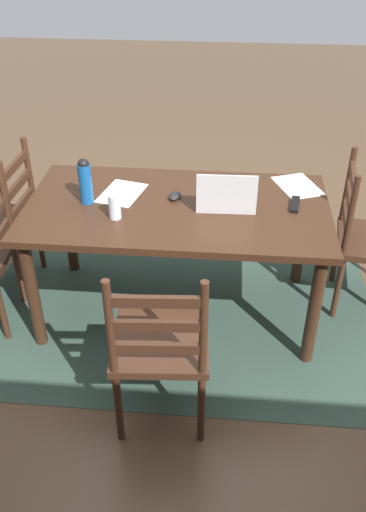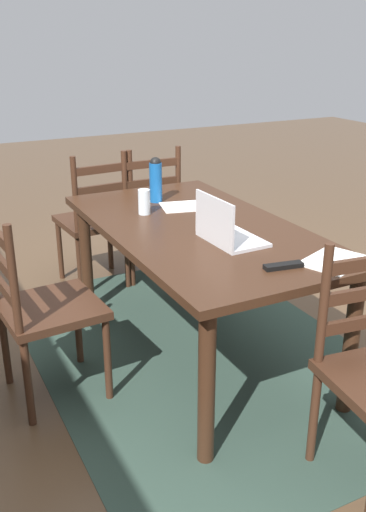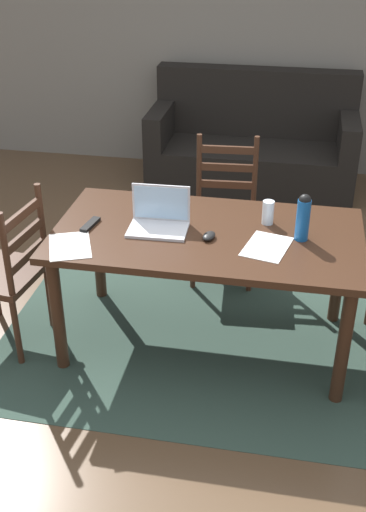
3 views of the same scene
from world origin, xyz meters
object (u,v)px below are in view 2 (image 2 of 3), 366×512
at_px(water_bottle, 156,179).
at_px(drinking_glass, 144,202).
at_px(chair_right_near, 144,214).
at_px(laptop, 225,231).
at_px(chair_right_far, 96,221).
at_px(dining_table, 199,242).
at_px(chair_far_head, 42,308).
at_px(computer_mouse, 210,219).
at_px(tv_remote, 283,266).

xyz_separation_m(water_bottle, drinking_glass, (-0.19, 0.15, -0.07)).
relative_size(chair_right_near, laptop, 2.91).
bearing_deg(drinking_glass, chair_right_far, 0.94).
xyz_separation_m(dining_table, water_bottle, (0.50, 0.01, 0.22)).
bearing_deg(chair_far_head, chair_right_near, -41.54).
xyz_separation_m(laptop, computer_mouse, (0.29, -0.08, -0.04)).
bearing_deg(chair_right_far, chair_far_head, 150.28).
distance_m(chair_far_head, chair_right_far, 1.30).
distance_m(chair_right_far, laptop, 1.44).
relative_size(laptop, water_bottle, 1.26).
bearing_deg(chair_far_head, water_bottle, -58.22).
bearing_deg(chair_right_near, computer_mouse, 174.69).
bearing_deg(tv_remote, dining_table, -166.55).
distance_m(laptop, drinking_glass, 0.60).
distance_m(dining_table, tv_remote, 0.65).
relative_size(chair_far_head, computer_mouse, 9.50).
xyz_separation_m(chair_far_head, water_bottle, (0.50, -0.81, 0.41)).
bearing_deg(laptop, chair_right_near, -7.60).
height_order(dining_table, chair_right_near, chair_right_near).
relative_size(chair_right_near, tv_remote, 5.59).
height_order(water_bottle, tv_remote, water_bottle).
xyz_separation_m(laptop, tv_remote, (-0.38, -0.06, -0.05)).
bearing_deg(drinking_glass, computer_mouse, -140.64).
bearing_deg(tv_remote, drinking_glass, -158.40).
height_order(laptop, drinking_glass, laptop).
height_order(chair_far_head, drinking_glass, chair_far_head).
relative_size(dining_table, laptop, 5.13).
bearing_deg(computer_mouse, laptop, 177.87).
relative_size(chair_far_head, water_bottle, 3.67).
height_order(chair_right_near, drinking_glass, chair_right_near).
height_order(chair_right_near, tv_remote, chair_right_near).
height_order(chair_right_near, water_bottle, water_bottle).
bearing_deg(dining_table, drinking_glass, 27.70).
relative_size(chair_right_far, tv_remote, 5.59).
distance_m(chair_right_near, computer_mouse, 1.15).
distance_m(chair_right_near, water_bottle, 0.77).
height_order(chair_right_far, computer_mouse, chair_right_far).
bearing_deg(drinking_glass, water_bottle, -39.37).
bearing_deg(chair_right_far, chair_right_near, -90.01).
relative_size(dining_table, tv_remote, 9.85).
height_order(dining_table, laptop, laptop).
distance_m(dining_table, chair_right_far, 1.16).
bearing_deg(laptop, chair_right_far, 6.95).
bearing_deg(chair_right_near, dining_table, 170.98).
distance_m(dining_table, chair_right_near, 1.16).
bearing_deg(water_bottle, chair_far_head, 121.78).
height_order(water_bottle, drinking_glass, water_bottle).
xyz_separation_m(dining_table, drinking_glass, (0.31, 0.16, 0.16)).
relative_size(water_bottle, tv_remote, 1.52).
relative_size(chair_far_head, drinking_glass, 7.08).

